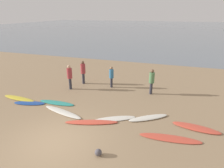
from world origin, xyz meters
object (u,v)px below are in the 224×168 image
(surfboard_7, at_px, (170,138))
(surfboard_8, at_px, (196,128))
(surfboard_3, at_px, (62,112))
(surfboard_6, at_px, (148,118))
(surfboard_0, at_px, (19,98))
(surfboard_5, at_px, (115,119))
(person_1, at_px, (111,75))
(beach_rock_near, at_px, (98,152))
(surfboard_4, at_px, (92,122))
(person_2, at_px, (83,70))
(person_0, at_px, (152,80))
(person_3, at_px, (70,75))
(surfboard_2, at_px, (57,103))
(surfboard_1, at_px, (29,103))

(surfboard_7, bearing_deg, surfboard_8, 41.80)
(surfboard_3, xyz_separation_m, surfboard_6, (4.61, 0.87, 0.00))
(surfboard_0, xyz_separation_m, surfboard_5, (6.58, -0.42, -0.01))
(person_1, xyz_separation_m, beach_rock_near, (1.80, -7.01, -0.79))
(surfboard_4, relative_size, person_2, 1.47)
(surfboard_3, relative_size, surfboard_4, 1.01)
(person_2, bearing_deg, person_0, -36.08)
(surfboard_6, distance_m, person_0, 3.46)
(surfboard_0, distance_m, person_2, 4.83)
(surfboard_6, bearing_deg, person_0, 61.15)
(person_0, bearing_deg, surfboard_6, 59.60)
(surfboard_6, bearing_deg, surfboard_7, -85.23)
(person_3, bearing_deg, surfboard_2, 125.92)
(surfboard_0, xyz_separation_m, person_3, (2.28, 2.56, 1.01))
(person_0, relative_size, person_1, 1.10)
(surfboard_6, relative_size, person_3, 1.23)
(surfboard_1, bearing_deg, person_3, 54.24)
(person_2, bearing_deg, surfboard_6, -65.39)
(surfboard_0, bearing_deg, surfboard_7, -2.37)
(surfboard_8, xyz_separation_m, person_1, (-5.55, 3.84, 0.88))
(surfboard_3, relative_size, surfboard_6, 1.22)
(surfboard_2, bearing_deg, person_0, 30.45)
(surfboard_2, xyz_separation_m, beach_rock_near, (4.13, -3.42, 0.10))
(person_0, distance_m, person_2, 5.25)
(surfboard_5, xyz_separation_m, person_3, (-4.31, 2.98, 1.02))
(surfboard_2, bearing_deg, surfboard_4, -26.19)
(surfboard_7, height_order, person_3, person_3)
(surfboard_3, xyz_separation_m, person_0, (4.29, 4.17, 0.98))
(person_2, bearing_deg, surfboard_2, -122.10)
(person_0, distance_m, person_1, 2.95)
(surfboard_0, bearing_deg, person_3, 53.51)
(surfboard_2, xyz_separation_m, person_2, (0.03, 3.66, 1.03))
(surfboard_0, relative_size, surfboard_1, 1.30)
(surfboard_2, relative_size, surfboard_6, 1.07)
(surfboard_6, height_order, person_0, person_0)
(surfboard_2, distance_m, beach_rock_near, 5.36)
(surfboard_3, height_order, person_2, person_2)
(surfboard_0, xyz_separation_m, surfboard_1, (1.08, -0.32, -0.01))
(surfboard_8, bearing_deg, surfboard_7, -125.05)
(surfboard_0, relative_size, person_1, 1.60)
(surfboard_4, height_order, person_0, person_0)
(surfboard_2, distance_m, surfboard_8, 7.89)
(surfboard_2, bearing_deg, surfboard_6, -1.75)
(surfboard_6, bearing_deg, person_3, 123.90)
(surfboard_7, bearing_deg, beach_rock_near, -148.14)
(person_2, bearing_deg, beach_rock_near, -91.60)
(surfboard_7, relative_size, beach_rock_near, 9.57)
(surfboard_5, bearing_deg, surfboard_8, -22.30)
(surfboard_4, bearing_deg, person_1, 78.47)
(person_3, bearing_deg, person_1, -127.78)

